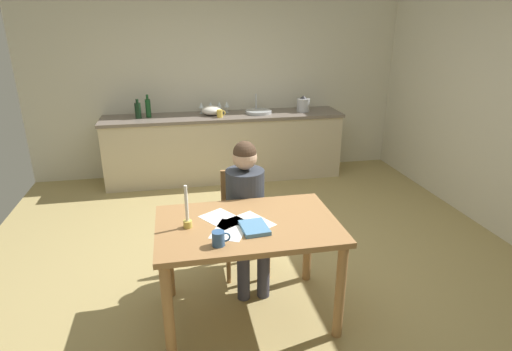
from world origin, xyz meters
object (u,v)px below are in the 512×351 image
object	(u,v)px
chair_at_table	(244,216)
wine_glass_back_right	(201,105)
book_magazine	(254,228)
wine_glass_by_kettle	(219,105)
coffee_mug	(219,238)
wine_glass_back_left	(211,105)
stovetop_kettle	(303,104)
candlestick	(187,216)
bottle_vinegar	(148,108)
sink_unit	(258,112)
wine_glass_near_sink	(227,104)
mixing_bowl	(212,110)
dining_table	(248,238)
person_seated	(246,204)
bottle_oil	(138,110)
teacup_on_counter	(220,113)

from	to	relation	value
chair_at_table	wine_glass_back_right	bearing A→B (deg)	93.77
book_magazine	wine_glass_by_kettle	distance (m)	3.23
coffee_mug	wine_glass_back_left	size ratio (longest dim) A/B	0.77
stovetop_kettle	wine_glass_back_right	size ratio (longest dim) A/B	1.43
coffee_mug	candlestick	world-z (taller)	candlestick
bottle_vinegar	wine_glass_by_kettle	world-z (taller)	bottle_vinegar
coffee_mug	sink_unit	xyz separation A→B (m)	(0.92, 3.23, 0.11)
wine_glass_by_kettle	book_magazine	bearing A→B (deg)	-92.51
bottle_vinegar	wine_glass_near_sink	size ratio (longest dim) A/B	1.92
wine_glass_back_right	coffee_mug	bearing A→B (deg)	-92.56
book_magazine	wine_glass_by_kettle	size ratio (longest dim) A/B	1.46
mixing_bowl	wine_glass_near_sink	world-z (taller)	wine_glass_near_sink
dining_table	mixing_bowl	xyz separation A→B (m)	(0.05, 2.98, 0.31)
sink_unit	mixing_bowl	world-z (taller)	sink_unit
person_seated	wine_glass_near_sink	distance (m)	2.63
candlestick	bottle_vinegar	xyz separation A→B (m)	(-0.37, 2.99, 0.17)
chair_at_table	wine_glass_back_left	size ratio (longest dim) A/B	5.75
person_seated	bottle_oil	xyz separation A→B (m)	(-0.99, 2.45, 0.33)
chair_at_table	sink_unit	distance (m)	2.42
sink_unit	wine_glass_back_left	size ratio (longest dim) A/B	2.34
bottle_oil	candlestick	bearing A→B (deg)	-80.47
sink_unit	wine_glass_back_right	distance (m)	0.78
chair_at_table	wine_glass_by_kettle	distance (m)	2.51
wine_glass_by_kettle	sink_unit	bearing A→B (deg)	-15.74
bottle_oil	wine_glass_back_left	xyz separation A→B (m)	(0.95, 0.15, 0.00)
wine_glass_by_kettle	wine_glass_back_left	xyz separation A→B (m)	(-0.12, 0.00, 0.00)
teacup_on_counter	person_seated	bearing A→B (deg)	-91.47
person_seated	stovetop_kettle	size ratio (longest dim) A/B	5.43
bottle_oil	mixing_bowl	xyz separation A→B (m)	(0.95, 0.02, -0.04)
bottle_vinegar	wine_glass_back_right	distance (m)	0.71
bottle_oil	bottle_vinegar	world-z (taller)	bottle_vinegar
candlestick	wine_glass_by_kettle	world-z (taller)	candlestick
wine_glass_by_kettle	wine_glass_back_left	bearing A→B (deg)	180.00
book_magazine	candlestick	bearing A→B (deg)	159.37
coffee_mug	book_magazine	xyz separation A→B (m)	(0.26, 0.16, -0.03)
bottle_oil	teacup_on_counter	xyz separation A→B (m)	(1.05, -0.15, -0.06)
chair_at_table	bottle_vinegar	size ratio (longest dim) A/B	3.00
candlestick	bottle_oil	size ratio (longest dim) A/B	1.23
bottle_vinegar	teacup_on_counter	size ratio (longest dim) A/B	2.57
bottle_oil	stovetop_kettle	bearing A→B (deg)	0.12
bottle_oil	wine_glass_by_kettle	size ratio (longest dim) A/B	1.62
coffee_mug	mixing_bowl	xyz separation A→B (m)	(0.28, 3.25, 0.15)
wine_glass_near_sink	wine_glass_back_left	world-z (taller)	same
book_magazine	wine_glass_near_sink	size ratio (longest dim) A/B	1.46
teacup_on_counter	candlestick	bearing A→B (deg)	-101.17
bottle_oil	wine_glass_near_sink	world-z (taller)	bottle_oil
wine_glass_by_kettle	wine_glass_back_right	world-z (taller)	same
person_seated	wine_glass_back_right	xyz separation A→B (m)	(-0.16, 2.60, 0.33)
coffee_mug	wine_glass_back_right	size ratio (longest dim) A/B	0.77
mixing_bowl	bottle_vinegar	bearing A→B (deg)	178.45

